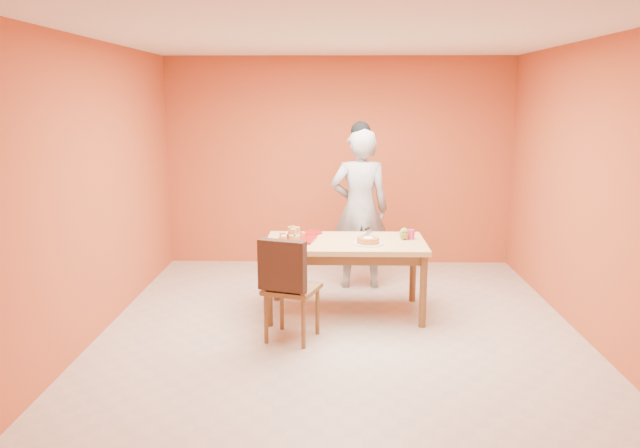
{
  "coord_description": "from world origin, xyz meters",
  "views": [
    {
      "loc": [
        -0.07,
        -5.65,
        2.18
      ],
      "look_at": [
        -0.2,
        0.3,
        0.97
      ],
      "focal_mm": 35.0,
      "sensor_mm": 36.0,
      "label": 1
    }
  ],
  "objects_px": {
    "dining_chair": "(292,286)",
    "red_dinner_plate": "(311,233)",
    "egg_ornament": "(404,234)",
    "magenta_glass": "(411,234)",
    "sponge_cake": "(368,240)",
    "dining_table": "(345,250)",
    "pastry_platter": "(297,239)",
    "person": "(360,209)",
    "checker_tin": "(409,232)"
  },
  "relations": [
    {
      "from": "dining_chair",
      "to": "red_dinner_plate",
      "type": "relative_size",
      "value": 4.17
    },
    {
      "from": "dining_chair",
      "to": "egg_ornament",
      "type": "bearing_deg",
      "value": 54.82
    },
    {
      "from": "red_dinner_plate",
      "to": "magenta_glass",
      "type": "bearing_deg",
      "value": -13.79
    },
    {
      "from": "checker_tin",
      "to": "egg_ornament",
      "type": "bearing_deg",
      "value": -106.44
    },
    {
      "from": "egg_ornament",
      "to": "magenta_glass",
      "type": "height_order",
      "value": "egg_ornament"
    },
    {
      "from": "checker_tin",
      "to": "dining_table",
      "type": "bearing_deg",
      "value": -152.76
    },
    {
      "from": "dining_table",
      "to": "magenta_glass",
      "type": "xyz_separation_m",
      "value": [
        0.67,
        0.1,
        0.14
      ]
    },
    {
      "from": "person",
      "to": "egg_ornament",
      "type": "distance_m",
      "value": 0.95
    },
    {
      "from": "pastry_platter",
      "to": "magenta_glass",
      "type": "height_order",
      "value": "magenta_glass"
    },
    {
      "from": "dining_chair",
      "to": "red_dinner_plate",
      "type": "distance_m",
      "value": 1.12
    },
    {
      "from": "pastry_platter",
      "to": "dining_table",
      "type": "bearing_deg",
      "value": -2.39
    },
    {
      "from": "dining_chair",
      "to": "magenta_glass",
      "type": "relative_size",
      "value": 9.99
    },
    {
      "from": "person",
      "to": "egg_ornament",
      "type": "relative_size",
      "value": 15.04
    },
    {
      "from": "pastry_platter",
      "to": "checker_tin",
      "type": "relative_size",
      "value": 3.16
    },
    {
      "from": "dining_table",
      "to": "checker_tin",
      "type": "relative_size",
      "value": 14.05
    },
    {
      "from": "magenta_glass",
      "to": "red_dinner_plate",
      "type": "bearing_deg",
      "value": 166.21
    },
    {
      "from": "egg_ornament",
      "to": "dining_chair",
      "type": "bearing_deg",
      "value": -119.65
    },
    {
      "from": "person",
      "to": "magenta_glass",
      "type": "xyz_separation_m",
      "value": [
        0.49,
        -0.82,
        -0.11
      ]
    },
    {
      "from": "pastry_platter",
      "to": "red_dinner_plate",
      "type": "height_order",
      "value": "pastry_platter"
    },
    {
      "from": "dining_table",
      "to": "sponge_cake",
      "type": "xyz_separation_m",
      "value": [
        0.22,
        -0.14,
        0.13
      ]
    },
    {
      "from": "red_dinner_plate",
      "to": "sponge_cake",
      "type": "distance_m",
      "value": 0.76
    },
    {
      "from": "egg_ornament",
      "to": "checker_tin",
      "type": "bearing_deg",
      "value": 97.53
    },
    {
      "from": "person",
      "to": "red_dinner_plate",
      "type": "distance_m",
      "value": 0.8
    },
    {
      "from": "dining_chair",
      "to": "red_dinner_plate",
      "type": "xyz_separation_m",
      "value": [
        0.14,
        1.09,
        0.26
      ]
    },
    {
      "from": "pastry_platter",
      "to": "magenta_glass",
      "type": "xyz_separation_m",
      "value": [
        1.16,
        0.08,
        0.04
      ]
    },
    {
      "from": "magenta_glass",
      "to": "checker_tin",
      "type": "xyz_separation_m",
      "value": [
        0.01,
        0.25,
        -0.03
      ]
    },
    {
      "from": "magenta_glass",
      "to": "checker_tin",
      "type": "distance_m",
      "value": 0.25
    },
    {
      "from": "dining_table",
      "to": "dining_chair",
      "type": "xyz_separation_m",
      "value": [
        -0.49,
        -0.74,
        -0.16
      ]
    },
    {
      "from": "dining_chair",
      "to": "magenta_glass",
      "type": "bearing_deg",
      "value": 53.98
    },
    {
      "from": "sponge_cake",
      "to": "magenta_glass",
      "type": "distance_m",
      "value": 0.51
    },
    {
      "from": "dining_chair",
      "to": "person",
      "type": "relative_size",
      "value": 0.53
    },
    {
      "from": "person",
      "to": "sponge_cake",
      "type": "xyz_separation_m",
      "value": [
        0.04,
        -1.06,
        -0.12
      ]
    },
    {
      "from": "sponge_cake",
      "to": "checker_tin",
      "type": "height_order",
      "value": "sponge_cake"
    },
    {
      "from": "sponge_cake",
      "to": "checker_tin",
      "type": "xyz_separation_m",
      "value": [
        0.46,
        0.49,
        -0.02
      ]
    },
    {
      "from": "person",
      "to": "red_dinner_plate",
      "type": "xyz_separation_m",
      "value": [
        -0.54,
        -0.57,
        -0.15
      ]
    },
    {
      "from": "sponge_cake",
      "to": "pastry_platter",
      "type": "bearing_deg",
      "value": 167.31
    },
    {
      "from": "red_dinner_plate",
      "to": "magenta_glass",
      "type": "xyz_separation_m",
      "value": [
        1.03,
        -0.25,
        0.04
      ]
    },
    {
      "from": "person",
      "to": "magenta_glass",
      "type": "relative_size",
      "value": 18.87
    },
    {
      "from": "red_dinner_plate",
      "to": "checker_tin",
      "type": "height_order",
      "value": "checker_tin"
    },
    {
      "from": "dining_chair",
      "to": "person",
      "type": "xyz_separation_m",
      "value": [
        0.67,
        1.65,
        0.41
      ]
    },
    {
      "from": "dining_table",
      "to": "sponge_cake",
      "type": "height_order",
      "value": "sponge_cake"
    },
    {
      "from": "pastry_platter",
      "to": "magenta_glass",
      "type": "bearing_deg",
      "value": 3.78
    },
    {
      "from": "dining_table",
      "to": "egg_ornament",
      "type": "distance_m",
      "value": 0.62
    },
    {
      "from": "dining_chair",
      "to": "red_dinner_plate",
      "type": "height_order",
      "value": "dining_chair"
    },
    {
      "from": "dining_table",
      "to": "red_dinner_plate",
      "type": "xyz_separation_m",
      "value": [
        -0.36,
        0.35,
        0.1
      ]
    },
    {
      "from": "magenta_glass",
      "to": "checker_tin",
      "type": "bearing_deg",
      "value": 88.0
    },
    {
      "from": "egg_ornament",
      "to": "dining_table",
      "type": "bearing_deg",
      "value": -149.43
    },
    {
      "from": "dining_table",
      "to": "dining_chair",
      "type": "distance_m",
      "value": 0.9
    },
    {
      "from": "sponge_cake",
      "to": "dining_chair",
      "type": "bearing_deg",
      "value": -140.21
    },
    {
      "from": "person",
      "to": "sponge_cake",
      "type": "bearing_deg",
      "value": 88.24
    }
  ]
}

